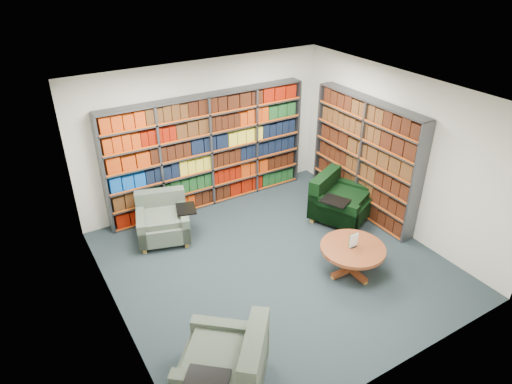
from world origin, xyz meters
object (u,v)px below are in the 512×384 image
chair_teal_left (163,220)px  coffee_table (352,252)px  chair_teal_front (230,366)px  chair_green_right (337,202)px

chair_teal_left → coffee_table: chair_teal_left is taller
coffee_table → chair_teal_front: bearing=-161.0°
chair_green_right → coffee_table: chair_green_right is taller
chair_teal_left → coffee_table: size_ratio=1.13×
chair_teal_left → chair_teal_front: bearing=-98.0°
chair_green_right → coffee_table: bearing=-121.5°
chair_green_right → coffee_table: 1.61m
chair_teal_front → coffee_table: bearing=19.0°
chair_green_right → chair_teal_front: size_ratio=0.95×
coffee_table → chair_teal_left: bearing=131.2°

